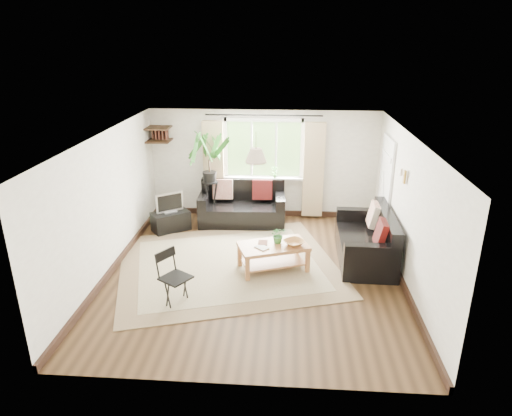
# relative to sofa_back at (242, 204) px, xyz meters

# --- Properties ---
(floor) EXTENTS (5.50, 5.50, 0.00)m
(floor) POSITION_rel_sofa_back_xyz_m (0.44, -2.23, -0.43)
(floor) COLOR black
(floor) RESTS_ON ground
(ceiling) EXTENTS (5.50, 5.50, 0.00)m
(ceiling) POSITION_rel_sofa_back_xyz_m (0.44, -2.23, 1.97)
(ceiling) COLOR white
(ceiling) RESTS_ON floor
(wall_back) EXTENTS (5.00, 0.02, 2.40)m
(wall_back) POSITION_rel_sofa_back_xyz_m (0.44, 0.52, 0.77)
(wall_back) COLOR beige
(wall_back) RESTS_ON floor
(wall_front) EXTENTS (5.00, 0.02, 2.40)m
(wall_front) POSITION_rel_sofa_back_xyz_m (0.44, -4.98, 0.77)
(wall_front) COLOR beige
(wall_front) RESTS_ON floor
(wall_left) EXTENTS (0.02, 5.50, 2.40)m
(wall_left) POSITION_rel_sofa_back_xyz_m (-2.06, -2.23, 0.77)
(wall_left) COLOR beige
(wall_left) RESTS_ON floor
(wall_right) EXTENTS (0.02, 5.50, 2.40)m
(wall_right) POSITION_rel_sofa_back_xyz_m (2.94, -2.23, 0.77)
(wall_right) COLOR beige
(wall_right) RESTS_ON floor
(rug) EXTENTS (4.55, 4.18, 0.02)m
(rug) POSITION_rel_sofa_back_xyz_m (-0.06, -2.00, -0.42)
(rug) COLOR beige
(rug) RESTS_ON floor
(window) EXTENTS (2.50, 0.16, 2.16)m
(window) POSITION_rel_sofa_back_xyz_m (0.44, 0.48, 1.12)
(window) COLOR white
(window) RESTS_ON wall_back
(door) EXTENTS (0.06, 0.96, 2.06)m
(door) POSITION_rel_sofa_back_xyz_m (2.91, -0.53, 0.57)
(door) COLOR silver
(door) RESTS_ON wall_right
(corner_shelf) EXTENTS (0.50, 0.50, 0.34)m
(corner_shelf) POSITION_rel_sofa_back_xyz_m (-1.81, 0.27, 1.46)
(corner_shelf) COLOR black
(corner_shelf) RESTS_ON wall_back
(pendant_lamp) EXTENTS (0.36, 0.36, 0.54)m
(pendant_lamp) POSITION_rel_sofa_back_xyz_m (0.44, -1.83, 1.62)
(pendant_lamp) COLOR beige
(pendant_lamp) RESTS_ON ceiling
(wall_sconce) EXTENTS (0.12, 0.12, 0.28)m
(wall_sconce) POSITION_rel_sofa_back_xyz_m (2.87, -1.93, 1.31)
(wall_sconce) COLOR beige
(wall_sconce) RESTS_ON wall_right
(sofa_back) EXTENTS (1.88, 0.99, 0.87)m
(sofa_back) POSITION_rel_sofa_back_xyz_m (0.00, 0.00, 0.00)
(sofa_back) COLOR black
(sofa_back) RESTS_ON floor
(sofa_right) EXTENTS (1.87, 0.96, 0.87)m
(sofa_right) POSITION_rel_sofa_back_xyz_m (2.41, -1.58, 0.00)
(sofa_right) COLOR black
(sofa_right) RESTS_ON floor
(coffee_table) EXTENTS (1.33, 1.01, 0.48)m
(coffee_table) POSITION_rel_sofa_back_xyz_m (0.76, -2.10, -0.19)
(coffee_table) COLOR brown
(coffee_table) RESTS_ON floor
(table_plant) EXTENTS (0.32, 0.30, 0.30)m
(table_plant) POSITION_rel_sofa_back_xyz_m (0.84, -2.01, 0.20)
(table_plant) COLOR #316F2C
(table_plant) RESTS_ON coffee_table
(bowl) EXTENTS (0.48, 0.48, 0.08)m
(bowl) POSITION_rel_sofa_back_xyz_m (1.11, -2.09, 0.09)
(bowl) COLOR #A46F38
(bowl) RESTS_ON coffee_table
(book_a) EXTENTS (0.28, 0.28, 0.02)m
(book_a) POSITION_rel_sofa_back_xyz_m (0.51, -2.30, 0.06)
(book_a) COLOR white
(book_a) RESTS_ON coffee_table
(book_b) EXTENTS (0.16, 0.22, 0.02)m
(book_b) POSITION_rel_sofa_back_xyz_m (0.49, -2.06, 0.06)
(book_b) COLOR brown
(book_b) RESTS_ON coffee_table
(tv_stand) EXTENTS (0.86, 0.79, 0.41)m
(tv_stand) POSITION_rel_sofa_back_xyz_m (-1.47, -0.52, -0.23)
(tv_stand) COLOR black
(tv_stand) RESTS_ON floor
(tv) EXTENTS (0.58, 0.50, 0.45)m
(tv) POSITION_rel_sofa_back_xyz_m (-1.47, -0.52, 0.20)
(tv) COLOR #A5A5AA
(tv) RESTS_ON tv_stand
(palm_stand) EXTENTS (0.98, 0.98, 1.99)m
(palm_stand) POSITION_rel_sofa_back_xyz_m (-0.71, 0.07, 0.56)
(palm_stand) COLOR black
(palm_stand) RESTS_ON floor
(folding_chair) EXTENTS (0.60, 0.60, 0.84)m
(folding_chair) POSITION_rel_sofa_back_xyz_m (-0.68, -3.29, -0.01)
(folding_chair) COLOR black
(folding_chair) RESTS_ON floor
(sill_plant) EXTENTS (0.14, 0.10, 0.27)m
(sill_plant) POSITION_rel_sofa_back_xyz_m (0.69, 0.40, 0.63)
(sill_plant) COLOR #2D6023
(sill_plant) RESTS_ON window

